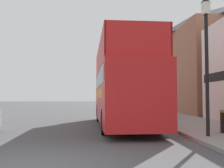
{
  "coord_description": "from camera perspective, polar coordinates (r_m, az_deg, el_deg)",
  "views": [
    {
      "loc": [
        1.65,
        -5.67,
        1.55
      ],
      "look_at": [
        2.57,
        10.06,
        2.35
      ],
      "focal_mm": 42.0,
      "sensor_mm": 36.0,
      "label": 1
    }
  ],
  "objects": [
    {
      "name": "lamp_post_nearest",
      "position": [
        10.42,
        19.85,
        8.96
      ],
      "size": [
        0.35,
        0.35,
        5.16
      ],
      "color": "black",
      "rests_on": "sidewalk"
    },
    {
      "name": "parked_car_ahead_of_bus",
      "position": [
        20.99,
        2.82,
        -5.31
      ],
      "size": [
        2.03,
        4.56,
        1.42
      ],
      "rotation": [
        0.0,
        0.0,
        0.04
      ],
      "color": "silver",
      "rests_on": "ground_plane"
    },
    {
      "name": "brick_terrace_rear",
      "position": [
        29.12,
        17.48,
        4.39
      ],
      "size": [
        6.0,
        16.62,
        10.35
      ],
      "color": "#9E664C",
      "rests_on": "ground_plane"
    },
    {
      "name": "sidewalk",
      "position": [
        24.32,
        9.47,
        -6.35
      ],
      "size": [
        3.89,
        108.0,
        0.14
      ],
      "color": "gray",
      "rests_on": "ground_plane"
    },
    {
      "name": "lamp_post_second",
      "position": [
        18.79,
        8.66,
        3.71
      ],
      "size": [
        0.35,
        0.35,
        5.23
      ],
      "color": "black",
      "rests_on": "sidewalk"
    },
    {
      "name": "ground_plane",
      "position": [
        26.77,
        -6.91,
        -6.2
      ],
      "size": [
        144.0,
        144.0,
        0.0
      ],
      "primitive_type": "plane",
      "color": "#4C4C4F"
    },
    {
      "name": "tour_bus",
      "position": [
        14.05,
        2.24,
        -1.38
      ],
      "size": [
        2.83,
        10.01,
        4.32
      ],
      "rotation": [
        0.0,
        0.0,
        0.03
      ],
      "color": "red",
      "rests_on": "ground_plane"
    }
  ]
}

